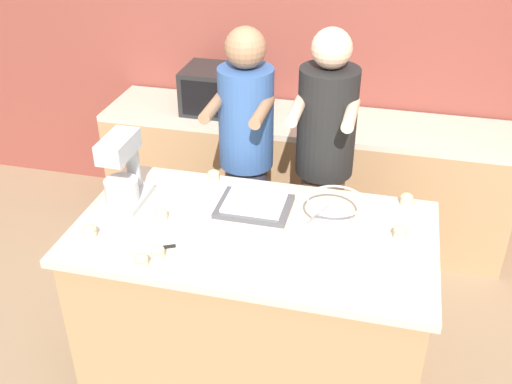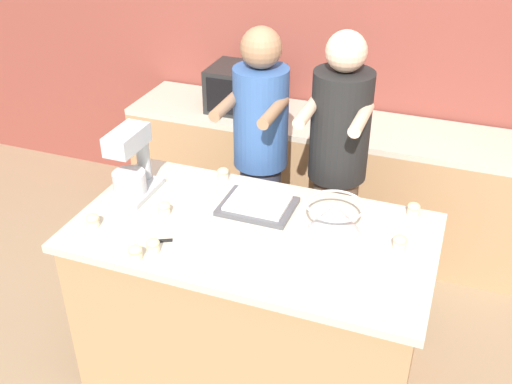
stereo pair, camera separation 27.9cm
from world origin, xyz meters
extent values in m
plane|color=#937A5B|center=(0.00, 0.00, 0.00)|extent=(16.00, 16.00, 0.00)
cube|color=brown|center=(0.00, 1.79, 1.35)|extent=(10.00, 0.06, 2.70)
cube|color=#A87F56|center=(0.00, 0.00, 0.45)|extent=(1.65, 0.87, 0.90)
cube|color=beige|center=(0.00, 0.00, 0.92)|extent=(1.72, 0.92, 0.04)
cube|color=#A87F56|center=(0.00, 1.44, 0.42)|extent=(2.80, 0.60, 0.84)
cube|color=beige|center=(0.00, 1.44, 0.86)|extent=(2.80, 0.60, 0.04)
cylinder|color=#33384C|center=(-0.23, 0.73, 0.44)|extent=(0.24, 0.24, 0.88)
cylinder|color=#335693|center=(-0.23, 0.73, 1.17)|extent=(0.31, 0.31, 0.58)
sphere|color=#936B4C|center=(-0.23, 0.73, 1.58)|extent=(0.23, 0.23, 0.23)
cylinder|color=#936B4C|center=(-0.36, 0.56, 1.30)|extent=(0.06, 0.34, 0.06)
cylinder|color=#936B4C|center=(-0.09, 0.56, 1.30)|extent=(0.06, 0.34, 0.06)
cylinder|color=brown|center=(0.23, 0.73, 0.45)|extent=(0.25, 0.25, 0.89)
cylinder|color=black|center=(0.23, 0.73, 1.20)|extent=(0.32, 0.32, 0.61)
sphere|color=#DBB293|center=(0.23, 0.73, 1.61)|extent=(0.21, 0.21, 0.21)
cylinder|color=#DBB293|center=(0.09, 0.56, 1.33)|extent=(0.06, 0.34, 0.06)
cylinder|color=#DBB293|center=(0.37, 0.56, 1.33)|extent=(0.06, 0.34, 0.06)
cube|color=#B2B7BC|center=(-0.70, 0.10, 0.95)|extent=(0.20, 0.30, 0.03)
cylinder|color=#B2B7BC|center=(-0.70, 0.21, 1.09)|extent=(0.07, 0.07, 0.24)
cube|color=#B2B7BC|center=(-0.70, 0.08, 1.25)|extent=(0.13, 0.26, 0.10)
cylinder|color=#BCBCC1|center=(-0.70, 0.06, 1.02)|extent=(0.17, 0.17, 0.11)
cone|color=#BCBCC1|center=(0.37, 0.10, 1.02)|extent=(0.27, 0.27, 0.16)
torus|color=#BCBCC1|center=(0.37, 0.10, 1.09)|extent=(0.27, 0.27, 0.01)
cube|color=#4C4C51|center=(-0.04, 0.18, 0.95)|extent=(0.36, 0.28, 0.02)
cube|color=white|center=(-0.04, 0.18, 0.97)|extent=(0.30, 0.23, 0.02)
cube|color=black|center=(-0.60, 1.44, 1.03)|extent=(0.49, 0.37, 0.30)
cube|color=black|center=(-0.64, 1.26, 1.03)|extent=(0.33, 0.01, 0.24)
cube|color=#2D2D2D|center=(-0.42, 1.26, 1.03)|extent=(0.10, 0.01, 0.24)
cube|color=#BCBCC1|center=(-0.25, -0.19, 0.94)|extent=(0.13, 0.08, 0.01)
cube|color=black|center=(-0.35, -0.24, 0.94)|extent=(0.08, 0.05, 0.01)
cylinder|color=beige|center=(-0.36, -0.32, 0.96)|extent=(0.06, 0.06, 0.04)
ellipsoid|color=beige|center=(-0.36, -0.32, 0.98)|extent=(0.06, 0.06, 0.04)
cylinder|color=beige|center=(-0.72, -0.24, 0.96)|extent=(0.06, 0.06, 0.04)
ellipsoid|color=beige|center=(-0.72, -0.24, 0.98)|extent=(0.06, 0.06, 0.04)
cylinder|color=beige|center=(0.70, 0.40, 0.96)|extent=(0.06, 0.06, 0.04)
ellipsoid|color=beige|center=(0.70, 0.40, 0.98)|extent=(0.06, 0.06, 0.04)
cylinder|color=beige|center=(-0.32, 0.40, 0.96)|extent=(0.06, 0.06, 0.04)
ellipsoid|color=beige|center=(-0.32, 0.40, 0.98)|extent=(0.06, 0.06, 0.04)
cylinder|color=beige|center=(-0.46, -0.03, 0.96)|extent=(0.06, 0.06, 0.04)
ellipsoid|color=beige|center=(-0.46, -0.03, 0.98)|extent=(0.06, 0.06, 0.04)
cylinder|color=beige|center=(0.68, 0.09, 0.96)|extent=(0.06, 0.06, 0.04)
ellipsoid|color=beige|center=(0.68, 0.09, 0.98)|extent=(0.06, 0.06, 0.04)
cylinder|color=beige|center=(-0.40, -0.39, 0.96)|extent=(0.06, 0.06, 0.04)
ellipsoid|color=beige|center=(-0.40, -0.39, 0.98)|extent=(0.06, 0.06, 0.04)
camera|label=1|loc=(0.57, -2.27, 2.56)|focal=42.00mm
camera|label=2|loc=(0.84, -2.19, 2.56)|focal=42.00mm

